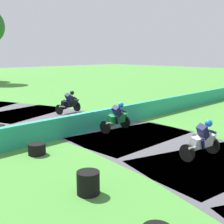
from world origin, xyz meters
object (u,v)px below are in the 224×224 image
Objects in this scene: motorcycle_lead_white at (204,139)px; traffic_cone at (74,98)px; motorcycle_chase_green at (118,117)px; motorcycle_trailing_black at (70,102)px; tire_stack_mid_a at (88,183)px; tire_stack_mid_b at (37,149)px.

traffic_cone is at bearing 71.25° from motorcycle_lead_white.
motorcycle_trailing_black is (0.98, 5.04, -0.00)m from motorcycle_chase_green.
motorcycle_chase_green is at bearing 38.05° from tire_stack_mid_a.
motorcycle_trailing_black is 2.68× the size of tire_stack_mid_b.
motorcycle_trailing_black is 7.71m from tire_stack_mid_b.
tire_stack_mid_b is at bearing -135.39° from motorcycle_trailing_black.
tire_stack_mid_a is (-6.15, -9.08, -0.35)m from motorcycle_trailing_black.
tire_stack_mid_b is at bearing 79.59° from tire_stack_mid_a.
tire_stack_mid_a is at bearing -126.02° from traffic_cone.
motorcycle_trailing_black is 4.62m from traffic_cone.
motorcycle_trailing_black is 10.98m from tire_stack_mid_a.
motorcycle_chase_green is at bearing 4.65° from tire_stack_mid_b.
tire_stack_mid_b is at bearing -175.35° from motorcycle_chase_green.
motorcycle_lead_white is 3.87× the size of traffic_cone.
motorcycle_trailing_black is at bearing 44.61° from tire_stack_mid_b.
motorcycle_lead_white is 5.89m from tire_stack_mid_b.
motorcycle_trailing_black is at bearing 78.97° from motorcycle_chase_green.
motorcycle_trailing_black is (1.49, 9.72, -0.01)m from motorcycle_lead_white.
traffic_cone is at bearing 65.02° from motorcycle_chase_green.
motorcycle_lead_white is 13.96m from traffic_cone.
motorcycle_chase_green is 3.83× the size of traffic_cone.
motorcycle_trailing_black reaches higher than tire_stack_mid_b.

